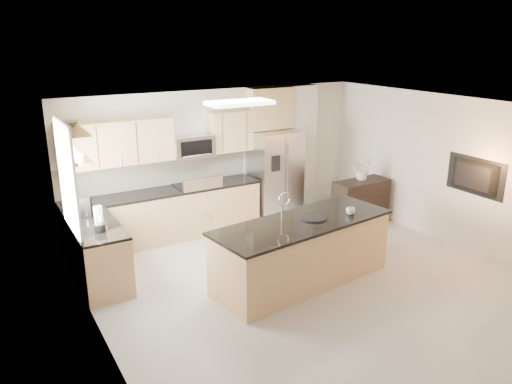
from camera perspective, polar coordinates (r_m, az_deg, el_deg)
floor at (r=7.47m, az=7.04°, el=-11.03°), size 6.50×6.50×0.00m
ceiling at (r=6.64m, az=7.88°, el=9.11°), size 6.00×6.50×0.02m
wall_back at (r=9.61m, az=-4.40°, el=3.92°), size 6.00×0.02×2.60m
wall_left at (r=5.74m, az=-17.28°, el=-6.43°), size 0.02×6.50×2.60m
wall_right at (r=9.03m, az=22.76°, el=1.68°), size 0.02×6.50×2.60m
back_counter at (r=9.12m, az=-10.33°, el=-2.52°), size 3.55×0.66×1.44m
left_counter at (r=7.80m, az=-17.62°, el=-6.73°), size 0.66×1.50×0.92m
range at (r=9.32m, az=-6.71°, el=-1.90°), size 0.76×0.64×1.14m
upper_cabinets at (r=8.87m, az=-11.63°, el=5.93°), size 3.50×0.33×0.75m
microwave at (r=9.12m, az=-7.29°, el=5.21°), size 0.76×0.40×0.40m
refrigerator at (r=9.90m, az=2.14°, el=1.90°), size 0.92×0.78×1.78m
partition_column at (r=10.39m, az=5.06°, el=4.93°), size 0.60×0.30×2.60m
window at (r=7.35m, az=-20.75°, el=1.37°), size 0.04×1.15×1.65m
shelf_lower at (r=7.40m, az=-20.17°, el=3.93°), size 0.30×1.20×0.04m
shelf_upper at (r=7.33m, az=-20.47°, el=6.74°), size 0.30×1.20×0.04m
ceiling_fixture at (r=7.76m, az=-1.89°, el=10.16°), size 1.00×0.50×0.06m
island at (r=7.48m, az=5.27°, el=-6.76°), size 2.90×1.35×1.39m
credenza at (r=9.90m, az=11.84°, el=-1.17°), size 1.12×0.49×0.89m
cup at (r=7.64m, az=10.75°, el=-2.14°), size 0.17×0.17×0.11m
platter at (r=7.41m, az=6.63°, el=-2.95°), size 0.39×0.39×0.02m
blender at (r=7.29m, az=-17.52°, el=-3.14°), size 0.16×0.16×0.37m
kettle at (r=7.41m, az=-17.30°, el=-3.19°), size 0.20×0.20×0.25m
coffee_maker at (r=7.97m, az=-18.86°, el=-1.65°), size 0.21×0.24×0.30m
bowl at (r=7.44m, az=-20.71°, el=7.39°), size 0.46×0.46×0.10m
flower_vase at (r=9.78m, az=12.07°, el=3.30°), size 0.75×0.70×0.66m
television at (r=8.83m, az=23.45°, el=1.61°), size 0.14×1.08×0.62m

